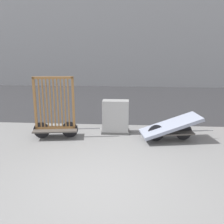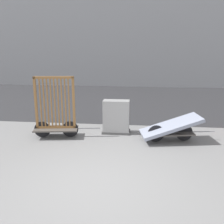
% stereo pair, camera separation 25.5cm
% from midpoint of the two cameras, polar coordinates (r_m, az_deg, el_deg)
% --- Properties ---
extents(ground_plane, '(60.00, 60.00, 0.00)m').
position_cam_midpoint_polar(ground_plane, '(5.59, -1.62, -15.43)').
color(ground_plane, slate).
extents(road_strip, '(56.00, 8.87, 0.01)m').
position_cam_midpoint_polar(road_strip, '(13.70, 3.12, 2.71)').
color(road_strip, '#2D2D30').
rests_on(road_strip, ground_plane).
extents(bike_cart_with_bedframe, '(2.04, 0.79, 1.89)m').
position_cam_midpoint_polar(bike_cart_with_bedframe, '(8.13, -11.27, -0.83)').
color(bike_cart_with_bedframe, '#4C4742').
rests_on(bike_cart_with_bedframe, ground_plane).
extents(bike_cart_with_mattress, '(2.26, 1.13, 0.78)m').
position_cam_midpoint_polar(bike_cart_with_mattress, '(7.93, 13.55, -3.37)').
color(bike_cart_with_mattress, '#4C4742').
rests_on(bike_cart_with_mattress, ground_plane).
extents(utility_cabinet, '(0.89, 0.45, 1.08)m').
position_cam_midpoint_polar(utility_cabinet, '(8.41, 1.79, -1.35)').
color(utility_cabinet, '#4C4C4C').
rests_on(utility_cabinet, ground_plane).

